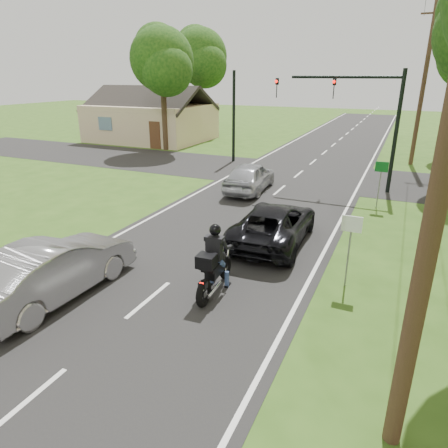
% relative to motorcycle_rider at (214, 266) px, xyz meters
% --- Properties ---
extents(ground, '(140.00, 140.00, 0.00)m').
position_rel_motorcycle_rider_xyz_m(ground, '(-1.43, -1.12, -0.79)').
color(ground, '#2E4F16').
rests_on(ground, ground).
extents(road, '(8.00, 100.00, 0.01)m').
position_rel_motorcycle_rider_xyz_m(road, '(-1.43, 8.88, -0.79)').
color(road, black).
rests_on(road, ground).
extents(cross_road, '(60.00, 7.00, 0.01)m').
position_rel_motorcycle_rider_xyz_m(cross_road, '(-1.43, 14.88, -0.79)').
color(cross_road, black).
rests_on(cross_road, ground).
extents(motorcycle_rider, '(0.66, 2.35, 2.02)m').
position_rel_motorcycle_rider_xyz_m(motorcycle_rider, '(0.00, 0.00, 0.00)').
color(motorcycle_rider, black).
rests_on(motorcycle_rider, ground).
extents(dark_suv, '(2.52, 5.10, 1.39)m').
position_rel_motorcycle_rider_xyz_m(dark_suv, '(0.40, 4.10, -0.09)').
color(dark_suv, black).
rests_on(dark_suv, road).
extents(silver_sedan, '(1.83, 4.88, 1.59)m').
position_rel_motorcycle_rider_xyz_m(silver_sedan, '(-3.84, -1.94, 0.02)').
color(silver_sedan, '#A0A0A5').
rests_on(silver_sedan, road).
extents(silver_suv, '(2.05, 4.54, 1.51)m').
position_rel_motorcycle_rider_xyz_m(silver_suv, '(-2.82, 10.13, -0.02)').
color(silver_suv, '#ADAFB5').
rests_on(silver_suv, road).
extents(traffic_signal, '(6.38, 0.44, 6.00)m').
position_rel_motorcycle_rider_xyz_m(traffic_signal, '(1.91, 12.88, 3.34)').
color(traffic_signal, black).
rests_on(traffic_signal, ground).
extents(signal_pole_far, '(0.20, 0.20, 6.00)m').
position_rel_motorcycle_rider_xyz_m(signal_pole_far, '(-6.63, 16.88, 2.21)').
color(signal_pole_far, black).
rests_on(signal_pole_far, ground).
extents(utility_pole_far, '(1.60, 0.28, 10.00)m').
position_rel_motorcycle_rider_xyz_m(utility_pole_far, '(4.77, 20.88, 4.29)').
color(utility_pole_far, '#503524').
rests_on(utility_pole_far, ground).
extents(sign_white, '(0.55, 0.07, 2.12)m').
position_rel_motorcycle_rider_xyz_m(sign_white, '(3.27, 1.86, 0.80)').
color(sign_white, slate).
rests_on(sign_white, ground).
extents(sign_green, '(0.55, 0.07, 2.12)m').
position_rel_motorcycle_rider_xyz_m(sign_green, '(3.47, 9.86, 0.80)').
color(sign_green, slate).
rests_on(sign_green, ground).
extents(tree_left_near, '(5.12, 4.96, 9.22)m').
position_rel_motorcycle_rider_xyz_m(tree_left_near, '(-13.16, 18.67, 5.74)').
color(tree_left_near, '#332316').
rests_on(tree_left_near, ground).
extents(tree_left_far, '(5.76, 5.58, 10.14)m').
position_rel_motorcycle_rider_xyz_m(tree_left_far, '(-15.13, 28.64, 6.34)').
color(tree_left_far, '#332316').
rests_on(tree_left_far, ground).
extents(house, '(10.20, 8.00, 4.84)m').
position_rel_motorcycle_rider_xyz_m(house, '(-17.43, 22.88, 0.98)').
color(house, tan).
rests_on(house, ground).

